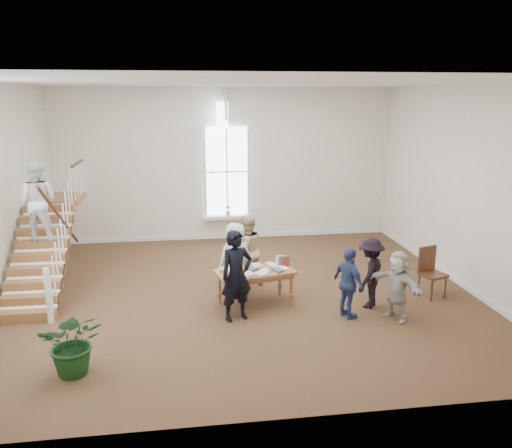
{
  "coord_description": "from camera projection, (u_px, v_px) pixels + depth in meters",
  "views": [
    {
      "loc": [
        -1.16,
        -10.26,
        4.23
      ],
      "look_at": [
        0.32,
        0.4,
        1.47
      ],
      "focal_mm": 35.0,
      "sensor_mm": 36.0,
      "label": 1
    }
  ],
  "objects": [
    {
      "name": "library_table",
      "position": [
        255.0,
        274.0,
        10.29
      ],
      "size": [
        1.72,
        1.13,
        0.8
      ],
      "rotation": [
        0.0,
        0.0,
        0.23
      ],
      "color": "brown",
      "rests_on": "ground"
    },
    {
      "name": "elderly_woman",
      "position": [
        235.0,
        259.0,
        10.78
      ],
      "size": [
        0.92,
        0.77,
        1.62
      ],
      "primitive_type": "imported",
      "rotation": [
        0.0,
        0.0,
        3.52
      ],
      "color": "silver",
      "rests_on": "ground"
    },
    {
      "name": "person_yellow",
      "position": [
        246.0,
        251.0,
        11.29
      ],
      "size": [
        0.99,
        0.9,
        1.67
      ],
      "primitive_type": "imported",
      "rotation": [
        0.0,
        0.0,
        3.54
      ],
      "color": "#D0B482",
      "rests_on": "ground"
    },
    {
      "name": "police_officer",
      "position": [
        237.0,
        276.0,
        9.54
      ],
      "size": [
        0.76,
        0.63,
        1.79
      ],
      "primitive_type": "imported",
      "rotation": [
        0.0,
        0.0,
        0.36
      ],
      "color": "black",
      "rests_on": "ground"
    },
    {
      "name": "woman_cluster_c",
      "position": [
        397.0,
        286.0,
        9.59
      ],
      "size": [
        0.97,
        1.33,
        1.39
      ],
      "primitive_type": "imported",
      "rotation": [
        0.0,
        0.0,
        5.2
      ],
      "color": "#BEB6AB",
      "rests_on": "ground"
    },
    {
      "name": "woman_cluster_b",
      "position": [
        370.0,
        273.0,
        10.16
      ],
      "size": [
        1.02,
        1.08,
        1.47
      ],
      "primitive_type": "imported",
      "rotation": [
        0.0,
        0.0,
        4.02
      ],
      "color": "black",
      "rests_on": "ground"
    },
    {
      "name": "room_shell",
      "position": [
        228.0,
        226.0,
        15.16
      ],
      "size": [
        10.49,
        10.0,
        10.0
      ],
      "color": "silver",
      "rests_on": "ground"
    },
    {
      "name": "side_chair",
      "position": [
        430.0,
        269.0,
        10.77
      ],
      "size": [
        0.6,
        0.6,
        1.09
      ],
      "rotation": [
        0.0,
        0.0,
        0.32
      ],
      "color": "#37190F",
      "rests_on": "ground"
    },
    {
      "name": "ground",
      "position": [
        244.0,
        293.0,
        11.05
      ],
      "size": [
        10.0,
        10.0,
        0.0
      ],
      "primitive_type": "plane",
      "color": "#472A1C",
      "rests_on": "ground"
    },
    {
      "name": "staircase",
      "position": [
        41.0,
        220.0,
        10.78
      ],
      "size": [
        1.1,
        4.1,
        2.92
      ],
      "color": "brown",
      "rests_on": "ground"
    },
    {
      "name": "floor_plant",
      "position": [
        74.0,
        342.0,
        7.73
      ],
      "size": [
        1.0,
        0.88,
        1.06
      ],
      "primitive_type": "imported",
      "rotation": [
        0.0,
        0.0,
        0.07
      ],
      "color": "black",
      "rests_on": "ground"
    },
    {
      "name": "woman_cluster_a",
      "position": [
        349.0,
        283.0,
        9.66
      ],
      "size": [
        0.62,
        0.91,
        1.43
      ],
      "primitive_type": "imported",
      "rotation": [
        0.0,
        0.0,
        1.93
      ],
      "color": "navy",
      "rests_on": "ground"
    }
  ]
}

